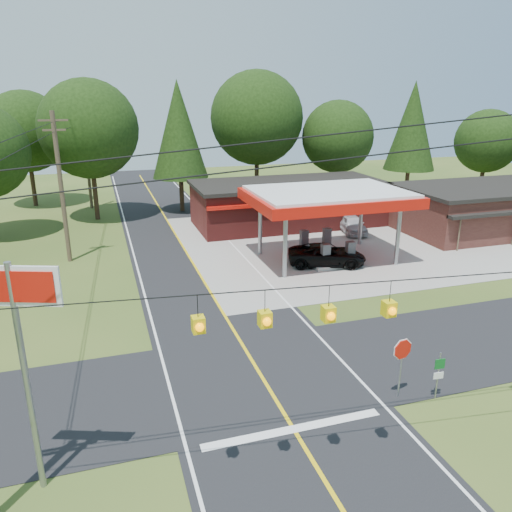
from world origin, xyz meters
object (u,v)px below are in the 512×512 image
object	(u,v)px
suv_car	(327,255)
sedan_car	(352,224)
gas_canopy	(328,199)
big_stop_sign	(17,326)
octagonal_stop_sign	(402,354)

from	to	relation	value
suv_car	sedan_car	distance (m)	8.80
gas_canopy	big_stop_sign	distance (m)	23.90
sedan_car	big_stop_sign	world-z (taller)	big_stop_sign
gas_canopy	suv_car	size ratio (longest dim) A/B	2.05
big_stop_sign	sedan_car	bearing A→B (deg)	45.55
sedan_car	gas_canopy	bearing A→B (deg)	-121.14
big_stop_sign	octagonal_stop_sign	world-z (taller)	big_stop_sign
gas_canopy	octagonal_stop_sign	size ratio (longest dim) A/B	4.26
gas_canopy	octagonal_stop_sign	xyz separation A→B (m)	(-4.50, -16.01, -2.41)
big_stop_sign	gas_canopy	bearing A→B (deg)	44.60
gas_canopy	big_stop_sign	size ratio (longest dim) A/B	1.52
suv_car	big_stop_sign	size ratio (longest dim) A/B	0.74
sedan_car	big_stop_sign	distance (m)	31.76
sedan_car	octagonal_stop_sign	distance (m)	23.71
suv_car	big_stop_sign	xyz separation A→B (m)	(-16.50, -15.58, 4.49)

